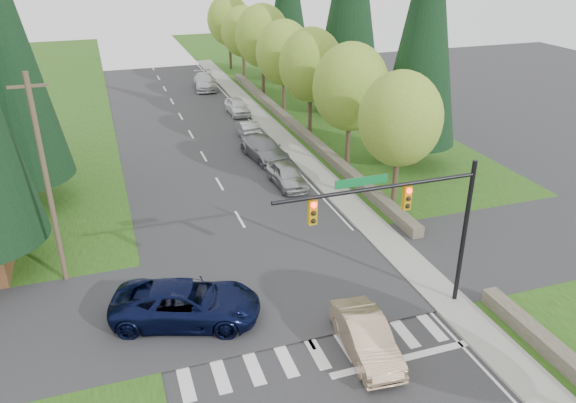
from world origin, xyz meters
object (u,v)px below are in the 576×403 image
sedan_champagne (366,337)px  parked_car_e (205,81)px  parked_car_a (287,175)px  parked_car_b (264,149)px  suv_navy (186,303)px  parked_car_d (237,106)px  parked_car_c (250,132)px

sedan_champagne → parked_car_e: (2.37, 44.43, 0.04)m
parked_car_a → parked_car_b: parked_car_b is taller
parked_car_a → parked_car_e: size_ratio=0.80×
suv_navy → parked_car_a: 15.08m
suv_navy → parked_car_d: (9.66, 29.64, -0.14)m
suv_navy → parked_car_d: 31.17m
sedan_champagne → parked_car_e: bearing=91.5°
parked_car_d → parked_car_c: bearing=-97.7°
parked_car_b → parked_car_d: size_ratio=1.27×
sedan_champagne → parked_car_a: bearing=86.5°
sedan_champagne → suv_navy: (-6.31, 4.35, 0.11)m
parked_car_c → sedan_champagne: bearing=-94.6°
suv_navy → parked_car_b: size_ratio=1.16×
parked_car_c → parked_car_d: bearing=84.4°
sedan_champagne → parked_car_c: (2.50, 26.37, -0.07)m
parked_car_e → parked_car_d: bearing=-78.5°
parked_car_b → sedan_champagne: bearing=-103.8°
parked_car_b → parked_car_e: size_ratio=0.99×
parked_car_a → sedan_champagne: bearing=-100.2°
parked_car_a → parked_car_c: 9.69m
parked_car_c → parked_car_e: bearing=91.2°
parked_car_b → parked_car_c: parked_car_b is taller
suv_navy → parked_car_d: suv_navy is taller
suv_navy → parked_car_c: suv_navy is taller
parked_car_d → parked_car_e: bearing=94.0°
suv_navy → parked_car_c: bearing=-3.1°
sedan_champagne → parked_car_b: 22.10m
suv_navy → parked_car_e: (8.68, 40.08, -0.08)m
parked_car_d → parked_car_e: size_ratio=0.78×
parked_car_a → parked_car_c: (0.13, 9.69, -0.06)m
parked_car_e → parked_car_b: bearing=-83.9°
parked_car_c → parked_car_d: (0.85, 7.61, 0.04)m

